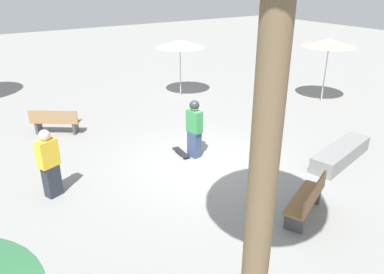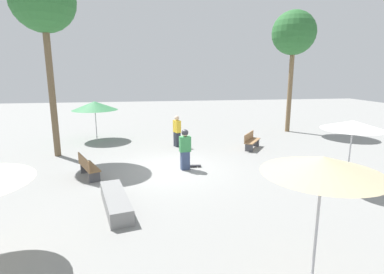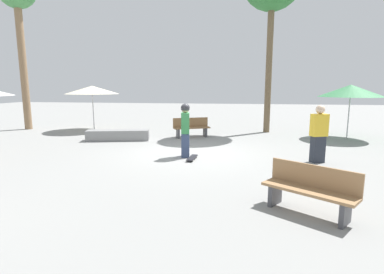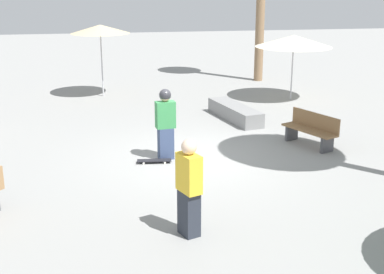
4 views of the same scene
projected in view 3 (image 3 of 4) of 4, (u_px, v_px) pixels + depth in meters
name	position (u px, v px, depth m)	size (l,w,h in m)	color
ground_plane	(190.00, 153.00, 10.05)	(60.00, 60.00, 0.00)	gray
skater_main	(185.00, 128.00, 9.41)	(0.32, 0.48, 1.70)	#38476B
skateboard	(192.00, 158.00, 9.21)	(0.27, 0.81, 0.07)	black
concrete_ledge	(118.00, 135.00, 12.47)	(2.62, 1.19, 0.44)	gray
bench_near	(310.00, 190.00, 5.24)	(1.56, 1.29, 0.85)	#47474C
bench_far	(191.00, 128.00, 13.25)	(1.64, 1.06, 0.85)	#47474C
shade_umbrella_cream	(92.00, 90.00, 15.10)	(2.67, 2.67, 2.26)	#B7B7BC
shade_umbrella_green	(351.00, 91.00, 12.64)	(2.63, 2.63, 2.30)	#B7B7BC
bystander_watching	(319.00, 134.00, 8.74)	(0.52, 0.41, 1.69)	#282D38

